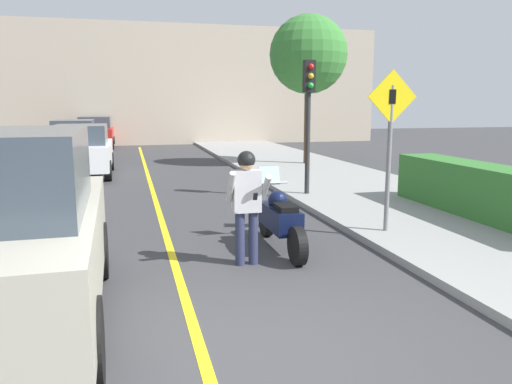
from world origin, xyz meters
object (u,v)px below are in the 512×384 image
Objects in this scene: traffic_light at (309,101)px; street_tree at (308,55)px; crossing_sign at (390,136)px; parked_car_white at (82,150)px; parked_car_black at (75,139)px; motorcycle at (280,219)px; suv_nearby at (1,233)px; person_biker at (247,196)px; parked_car_red at (96,132)px.

traffic_light is 6.81m from street_tree.
crossing_sign reaches higher than parked_car_white.
parked_car_white is 1.00× the size of parked_car_black.
parked_car_black is at bearing 106.88° from motorcycle.
motorcycle is at bearing -112.31° from street_tree.
suv_nearby is (-3.62, -2.15, 0.55)m from motorcycle.
traffic_light is (5.58, 6.22, 1.36)m from suv_nearby.
person_biker is at bearing -114.26° from street_tree.
crossing_sign is at bearing -65.97° from parked_car_black.
person_biker is 0.40× the size of parked_car_black.
street_tree is 8.68m from parked_car_white.
motorcycle is 0.42× the size of street_tree.
parked_car_white is (-3.09, 10.22, -0.17)m from person_biker.
person_biker is 5.61m from traffic_light.
motorcycle is at bearing -79.12° from parked_car_red.
crossing_sign is 10.54m from street_tree.
street_tree reaches higher than crossing_sign.
traffic_light is at bearing 64.30° from motorcycle.
parked_car_black reaches higher than motorcycle.
suv_nearby is 15.00m from street_tree.
parked_car_black is (-0.72, 5.33, 0.00)m from parked_car_white.
crossing_sign is 0.51× the size of street_tree.
parked_car_black is at bearing 114.03° from crossing_sign.
street_tree reaches higher than parked_car_white.
traffic_light is 0.77× the size of parked_car_red.
suv_nearby is 0.82× the size of street_tree.
motorcycle is 4.91m from traffic_light.
traffic_light is (2.67, 4.74, 1.38)m from person_biker.
parked_car_red is (0.51, 5.94, 0.00)m from parked_car_black.
suv_nearby is 1.06× the size of parked_car_white.
traffic_light is 0.77× the size of parked_car_white.
parked_car_red is at bearing 109.60° from traffic_light.
street_tree is 13.77m from parked_car_red.
crossing_sign is 21.50m from parked_car_red.
suv_nearby is 1.37× the size of traffic_light.
crossing_sign is (5.64, 2.37, 0.75)m from suv_nearby.
parked_car_white is at bearing -88.97° from parked_car_red.
person_biker is 0.38× the size of suv_nearby.
parked_car_white and parked_car_black have the same top height.
traffic_light is (-0.06, 3.86, 0.60)m from crossing_sign.
motorcycle is at bearing 30.71° from suv_nearby.
suv_nearby is at bearing -149.29° from motorcycle.
suv_nearby is at bearing -86.97° from parked_car_black.
person_biker is at bearing -137.21° from motorcycle.
parked_car_black is at bearing 152.09° from street_tree.
person_biker is 2.98m from crossing_sign.
motorcycle is 0.82× the size of crossing_sign.
street_tree reaches higher than person_biker.
street_tree is at bearing 77.72° from crossing_sign.
person_biker is 12.38m from street_tree.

